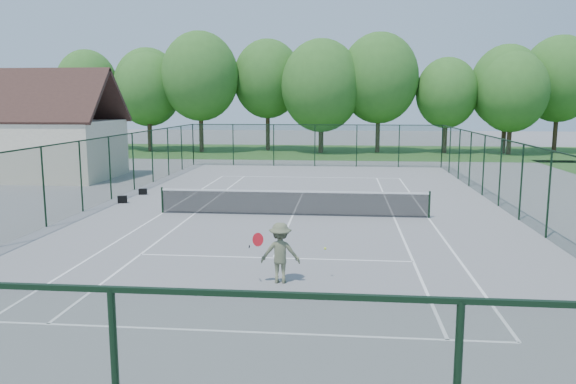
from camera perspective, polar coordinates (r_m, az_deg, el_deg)
name	(u,v)px	position (r m, az deg, el deg)	size (l,w,h in m)	color
ground	(293,215)	(23.10, 0.48, -2.40)	(140.00, 140.00, 0.00)	gray
grass_far	(321,152)	(52.78, 3.39, 4.11)	(80.00, 16.00, 0.01)	#386B28
court_lines	(293,215)	(23.09, 0.48, -2.39)	(11.05, 23.85, 0.01)	white
tennis_net	(293,202)	(22.99, 0.48, -0.99)	(11.08, 0.08, 1.10)	black
fence_enclosure	(293,178)	(22.83, 0.49, 1.44)	(18.05, 36.05, 3.02)	#15331D
utility_building	(45,127)	(37.22, -23.50, 6.08)	(8.60, 6.27, 6.63)	beige
tree_line_far	(322,87)	(52.60, 3.45, 10.62)	(39.40, 6.40, 9.70)	#442F1F
sports_bag_a	(122,199)	(27.02, -16.47, -0.73)	(0.41, 0.25, 0.33)	black
sports_bag_b	(143,192)	(29.20, -14.53, 0.04)	(0.38, 0.23, 0.29)	black
tennis_player	(280,253)	(14.50, -0.79, -6.18)	(2.04, 0.83, 1.58)	#606649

